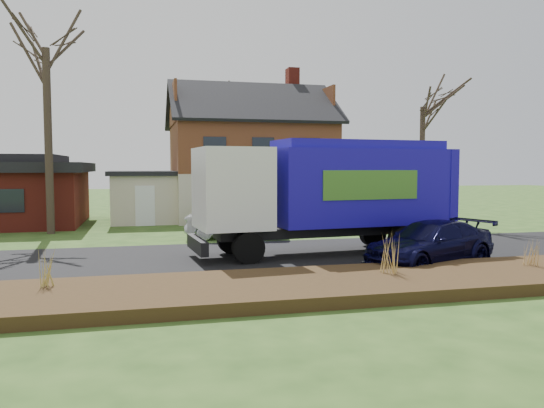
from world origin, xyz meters
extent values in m
plane|color=#284717|center=(0.00, 0.00, 0.00)|extent=(120.00, 120.00, 0.00)
cube|color=black|center=(0.00, 0.00, 0.01)|extent=(80.00, 7.00, 0.02)
cube|color=black|center=(0.00, -5.30, 0.15)|extent=(80.00, 3.50, 0.30)
cube|color=beige|center=(2.00, 14.00, 1.35)|extent=(9.00, 7.50, 2.70)
cube|color=#572518|center=(2.00, 14.00, 4.10)|extent=(9.00, 7.50, 2.80)
cube|color=maroon|center=(5.00, 15.00, 8.46)|extent=(0.70, 0.90, 1.60)
cube|color=beige|center=(-4.20, 13.50, 1.30)|extent=(3.50, 5.50, 2.60)
cube|color=black|center=(-4.20, 13.50, 2.72)|extent=(3.90, 5.90, 0.24)
cylinder|color=black|center=(-1.13, -1.25, 0.51)|extent=(1.05, 0.43, 1.03)
cylinder|color=black|center=(-1.31, 0.81, 0.51)|extent=(1.05, 0.43, 1.03)
cylinder|color=black|center=(4.47, -0.77, 0.51)|extent=(1.05, 0.43, 1.03)
cylinder|color=black|center=(4.29, 1.29, 0.51)|extent=(1.05, 0.43, 1.03)
cylinder|color=black|center=(5.75, -0.66, 0.51)|extent=(1.05, 0.43, 1.03)
cylinder|color=black|center=(5.57, 1.40, 0.51)|extent=(1.05, 0.43, 1.03)
cube|color=black|center=(2.22, 0.08, 0.84)|extent=(8.56, 1.90, 0.35)
cube|color=white|center=(-1.47, -0.24, 2.37)|extent=(2.47, 2.65, 2.66)
cube|color=black|center=(-2.55, -0.33, 2.52)|extent=(0.26, 2.17, 0.89)
cube|color=black|center=(-2.65, -0.34, 0.54)|extent=(0.46, 2.48, 0.44)
cube|color=#1A0DA7|center=(3.15, 0.16, 2.37)|extent=(6.40, 2.99, 2.66)
cube|color=#1A0DA7|center=(3.15, 0.16, 3.85)|extent=(6.08, 2.67, 0.30)
cube|color=#1A0DA7|center=(6.35, 0.43, 2.27)|extent=(0.56, 2.54, 2.86)
cube|color=#427D29|center=(3.11, -1.10, 2.47)|extent=(3.54, 0.34, 0.99)
cube|color=#427D29|center=(2.90, 1.39, 2.47)|extent=(3.54, 0.34, 0.99)
imported|color=#ADB1B5|center=(-0.45, 4.73, 0.70)|extent=(4.48, 2.40, 1.40)
imported|color=black|center=(4.30, -2.87, 0.69)|extent=(5.14, 3.52, 1.38)
cylinder|color=#3C2F24|center=(-8.45, 8.43, 4.21)|extent=(0.35, 0.35, 8.42)
cylinder|color=#403126|center=(10.65, 8.84, 3.18)|extent=(0.29, 0.29, 6.35)
cylinder|color=#3C3124|center=(3.40, 23.41, 4.02)|extent=(0.31, 0.31, 8.04)
cone|color=#AB994B|center=(-6.52, -4.55, 0.75)|extent=(0.04, 0.04, 0.90)
cone|color=#AB994B|center=(-6.67, -4.55, 0.75)|extent=(0.04, 0.04, 0.90)
cone|color=#AB994B|center=(-6.37, -4.55, 0.75)|extent=(0.04, 0.04, 0.90)
cone|color=#AB994B|center=(-6.52, -4.43, 0.75)|extent=(0.04, 0.04, 0.90)
cone|color=#AB994B|center=(-6.52, -4.67, 0.75)|extent=(0.04, 0.04, 0.90)
cone|color=tan|center=(1.85, -4.99, 0.83)|extent=(0.04, 0.04, 1.05)
cone|color=tan|center=(1.68, -4.99, 0.83)|extent=(0.04, 0.04, 1.05)
cone|color=tan|center=(2.01, -4.99, 0.83)|extent=(0.04, 0.04, 1.05)
cone|color=tan|center=(1.85, -4.86, 0.83)|extent=(0.04, 0.04, 1.05)
cone|color=tan|center=(1.85, -5.12, 0.83)|extent=(0.04, 0.04, 1.05)
cone|color=tan|center=(6.22, -5.05, 0.70)|extent=(0.04, 0.04, 0.81)
cone|color=tan|center=(6.08, -5.05, 0.70)|extent=(0.04, 0.04, 0.81)
cone|color=tan|center=(6.36, -5.05, 0.70)|extent=(0.04, 0.04, 0.81)
cone|color=tan|center=(6.22, -4.93, 0.70)|extent=(0.04, 0.04, 0.81)
cone|color=tan|center=(6.22, -5.16, 0.70)|extent=(0.04, 0.04, 0.81)
camera|label=1|loc=(-4.41, -17.53, 3.07)|focal=35.00mm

